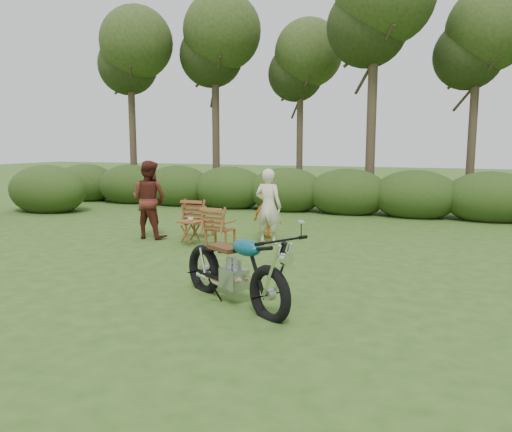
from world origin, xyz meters
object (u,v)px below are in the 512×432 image
(lawn_chair_right, at_px, (220,246))
(lawn_chair_left, at_px, (200,237))
(side_table, at_px, (190,233))
(adult_b, at_px, (150,238))
(adult_a, at_px, (268,243))
(motorcycle, at_px, (234,303))
(cup, at_px, (191,219))
(child, at_px, (267,237))

(lawn_chair_right, bearing_deg, lawn_chair_left, -36.97)
(lawn_chair_right, height_order, side_table, side_table)
(side_table, xyz_separation_m, adult_b, (-1.24, 0.34, -0.26))
(adult_a, bearing_deg, motorcycle, 107.21)
(lawn_chair_right, xyz_separation_m, cup, (-0.64, -0.11, 0.56))
(adult_a, bearing_deg, lawn_chair_left, -1.15)
(lawn_chair_right, relative_size, cup, 7.69)
(lawn_chair_left, distance_m, side_table, 0.94)
(lawn_chair_right, bearing_deg, child, -110.11)
(cup, relative_size, child, 0.10)
(cup, bearing_deg, lawn_chair_left, 106.60)
(lawn_chair_left, bearing_deg, motorcycle, 121.96)
(lawn_chair_right, relative_size, child, 0.78)
(motorcycle, xyz_separation_m, lawn_chair_left, (-2.71, 4.15, 0.00))
(lawn_chair_left, xyz_separation_m, child, (1.48, 0.51, 0.00))
(adult_a, bearing_deg, side_table, 29.35)
(side_table, height_order, cup, cup)
(adult_b, relative_size, child, 1.61)
(adult_a, height_order, child, adult_a)
(lawn_chair_right, xyz_separation_m, adult_b, (-1.91, 0.25, 0.00))
(lawn_chair_right, height_order, adult_b, adult_b)
(lawn_chair_right, bearing_deg, cup, 14.08)
(lawn_chair_right, relative_size, adult_a, 0.53)
(motorcycle, xyz_separation_m, adult_b, (-3.71, 3.62, 0.00))
(lawn_chair_right, xyz_separation_m, side_table, (-0.66, -0.09, 0.26))
(side_table, bearing_deg, adult_a, 25.57)
(side_table, bearing_deg, child, 48.16)
(side_table, bearing_deg, lawn_chair_left, 105.42)
(adult_a, relative_size, child, 1.47)
(cup, distance_m, adult_b, 1.44)
(side_table, bearing_deg, motorcycle, -53.01)
(side_table, bearing_deg, lawn_chair_right, 7.83)
(lawn_chair_right, xyz_separation_m, adult_a, (0.85, 0.63, 0.00))
(child, bearing_deg, lawn_chair_left, 28.35)
(motorcycle, distance_m, side_table, 4.11)
(cup, bearing_deg, adult_a, 26.68)
(motorcycle, xyz_separation_m, adult_a, (-0.95, 4.00, 0.00))
(lawn_chair_right, relative_size, adult_b, 0.48)
(lawn_chair_right, distance_m, side_table, 0.72)
(cup, distance_m, adult_a, 1.75)
(adult_b, bearing_deg, lawn_chair_right, 172.99)
(lawn_chair_left, bearing_deg, adult_a, 173.90)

